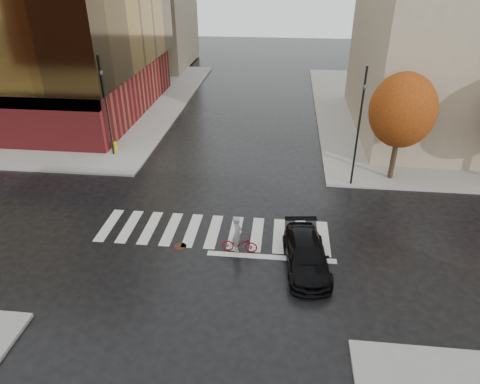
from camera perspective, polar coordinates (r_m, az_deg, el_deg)
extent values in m
plane|color=black|center=(21.39, -3.75, -6.03)|extent=(120.00, 120.00, 0.00)
cube|color=gray|center=(46.90, -25.74, 11.09)|extent=(30.00, 30.00, 0.15)
cube|color=silver|center=(21.80, -3.53, -5.27)|extent=(12.00, 3.00, 0.01)
cube|color=maroon|center=(44.53, -29.32, 12.25)|extent=(26.00, 18.00, 4.00)
cylinder|color=black|center=(27.68, 19.81, 4.44)|extent=(0.32, 0.32, 2.80)
ellipsoid|color=#983F0E|center=(26.69, 20.85, 10.14)|extent=(3.80, 3.80, 4.37)
imported|color=black|center=(19.34, 8.82, -8.27)|extent=(2.33, 4.67, 1.30)
imported|color=maroon|center=(20.15, -0.07, -6.90)|extent=(1.70, 0.63, 0.88)
imported|color=gray|center=(19.83, -0.35, -5.54)|extent=(0.45, 0.67, 1.79)
cylinder|color=black|center=(30.04, -17.37, 10.71)|extent=(0.12, 0.12, 6.68)
imported|color=black|center=(29.43, -18.08, 15.17)|extent=(0.21, 0.19, 0.84)
cylinder|color=black|center=(25.40, 15.51, 8.11)|extent=(0.12, 0.12, 7.00)
imported|color=black|center=(24.66, 16.30, 13.62)|extent=(0.17, 0.20, 0.88)
cylinder|color=#C2A90B|center=(31.44, -16.25, 5.75)|extent=(0.25, 0.25, 0.62)
sphere|color=#C2A90B|center=(31.32, -16.32, 6.27)|extent=(0.27, 0.27, 0.27)
cylinder|color=#49291A|center=(20.92, -7.98, -7.18)|extent=(0.75, 0.75, 0.01)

